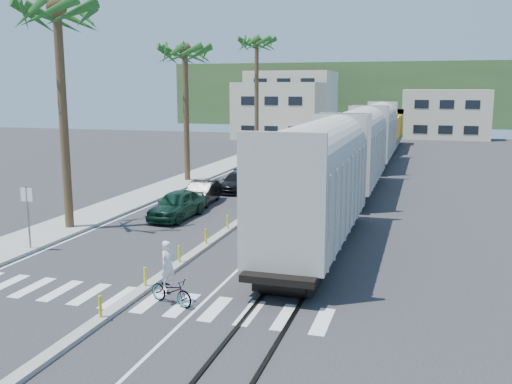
% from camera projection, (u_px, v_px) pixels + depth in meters
% --- Properties ---
extents(ground, '(140.00, 140.00, 0.00)m').
position_uv_depth(ground, '(158.00, 281.00, 21.74)').
color(ground, '#28282B').
rests_on(ground, ground).
extents(sidewalk, '(3.00, 90.00, 0.15)m').
position_uv_depth(sidewalk, '(200.00, 175.00, 47.68)').
color(sidewalk, gray).
rests_on(sidewalk, ground).
extents(rails, '(1.56, 100.00, 0.06)m').
position_uv_depth(rails, '(367.00, 177.00, 46.71)').
color(rails, black).
rests_on(rails, ground).
extents(median, '(0.45, 60.00, 0.85)m').
position_uv_depth(median, '(284.00, 190.00, 40.53)').
color(median, gray).
rests_on(median, ground).
extents(crosswalk, '(14.00, 2.20, 0.01)m').
position_uv_depth(crosswalk, '(132.00, 299.00, 19.86)').
color(crosswalk, silver).
rests_on(crosswalk, ground).
extents(lane_markings, '(9.42, 90.00, 0.01)m').
position_uv_depth(lane_markings, '(273.00, 179.00, 45.91)').
color(lane_markings, silver).
rests_on(lane_markings, ground).
extents(freight_train, '(3.00, 60.94, 5.85)m').
position_uv_depth(freight_train, '(366.00, 144.00, 44.67)').
color(freight_train, '#ABA89C').
rests_on(freight_train, ground).
extents(palm_trees, '(3.50, 37.20, 13.75)m').
position_uv_depth(palm_trees, '(191.00, 41.00, 43.47)').
color(palm_trees, brown).
rests_on(palm_trees, ground).
extents(street_sign, '(0.60, 0.08, 3.00)m').
position_uv_depth(street_sign, '(28.00, 209.00, 25.33)').
color(street_sign, slate).
rests_on(street_sign, ground).
extents(buildings, '(38.00, 27.00, 10.00)m').
position_uv_depth(buildings, '(323.00, 106.00, 90.28)').
color(buildings, beige).
rests_on(buildings, ground).
extents(hillside, '(80.00, 20.00, 12.00)m').
position_uv_depth(hillside, '(380.00, 94.00, 114.88)').
color(hillside, '#385628').
rests_on(hillside, ground).
extents(car_lead, '(2.18, 4.77, 1.58)m').
position_uv_depth(car_lead, '(177.00, 205.00, 32.04)').
color(car_lead, '#103121').
rests_on(car_lead, ground).
extents(car_second, '(2.26, 4.57, 1.42)m').
position_uv_depth(car_second, '(202.00, 193.00, 36.07)').
color(car_second, black).
rests_on(car_second, ground).
extents(car_third, '(2.40, 4.77, 1.32)m').
position_uv_depth(car_third, '(237.00, 182.00, 40.50)').
color(car_third, black).
rests_on(car_third, ground).
extents(car_rear, '(2.79, 5.29, 1.41)m').
position_uv_depth(car_rear, '(261.00, 169.00, 46.84)').
color(car_rear, '#929497').
rests_on(car_rear, ground).
extents(cyclist, '(1.76, 2.21, 2.21)m').
position_uv_depth(cyclist, '(171.00, 285.00, 19.31)').
color(cyclist, '#9EA0A5').
rests_on(cyclist, ground).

